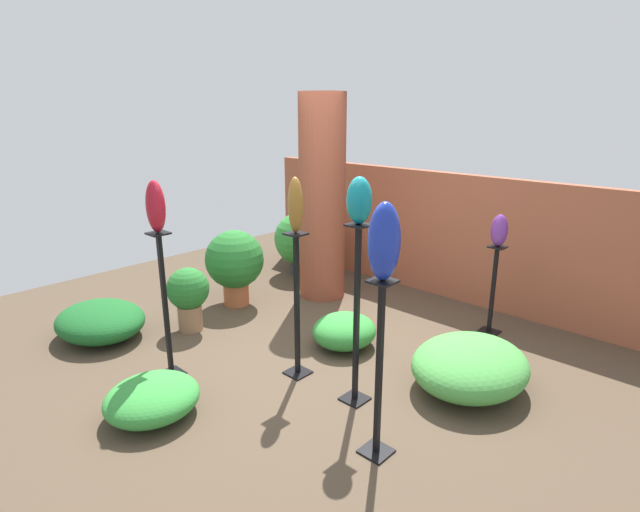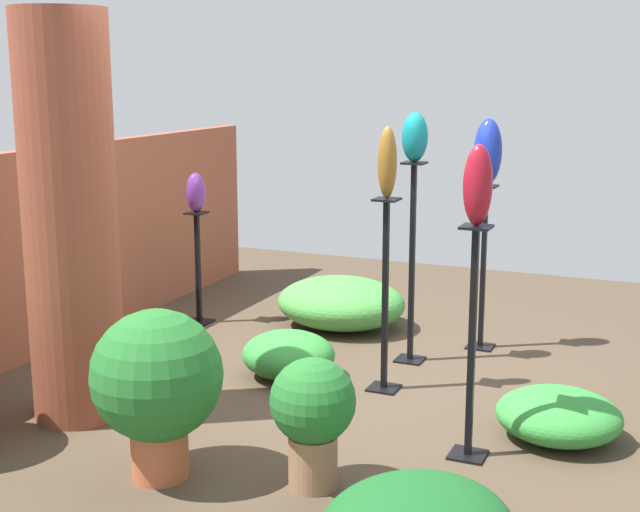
% 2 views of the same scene
% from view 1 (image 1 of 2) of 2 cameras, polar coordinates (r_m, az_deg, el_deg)
% --- Properties ---
extents(ground_plane, '(8.00, 8.00, 0.00)m').
position_cam_1_polar(ground_plane, '(4.95, -0.25, -11.13)').
color(ground_plane, '#4C3D2D').
extents(brick_wall_back, '(5.60, 0.12, 1.55)m').
position_cam_1_polar(brick_wall_back, '(6.40, 13.82, 2.36)').
color(brick_wall_back, '#9E5138').
rests_on(brick_wall_back, ground).
extents(brick_pillar, '(0.57, 0.57, 2.48)m').
position_cam_1_polar(brick_pillar, '(6.08, 0.26, 6.56)').
color(brick_pillar, brown).
rests_on(brick_pillar, ground).
extents(pedestal_ruby, '(0.20, 0.20, 1.32)m').
position_cam_1_polar(pedestal_ruby, '(4.54, -17.21, -6.15)').
color(pedestal_ruby, black).
rests_on(pedestal_ruby, ground).
extents(pedestal_cobalt, '(0.20, 0.20, 1.27)m').
position_cam_1_polar(pedestal_cobalt, '(3.43, 6.74, -13.65)').
color(pedestal_cobalt, black).
rests_on(pedestal_cobalt, ground).
extents(pedestal_teal, '(0.20, 0.20, 1.48)m').
position_cam_1_polar(pedestal_teal, '(3.95, 4.19, -7.64)').
color(pedestal_teal, black).
rests_on(pedestal_teal, ground).
extents(pedestal_bronze, '(0.20, 0.20, 1.31)m').
position_cam_1_polar(pedestal_bronze, '(4.36, -2.65, -6.36)').
color(pedestal_bronze, black).
rests_on(pedestal_bronze, ground).
extents(pedestal_violet, '(0.20, 0.20, 0.96)m').
position_cam_1_polar(pedestal_violet, '(5.51, 19.11, -4.18)').
color(pedestal_violet, black).
rests_on(pedestal_violet, ground).
extents(art_vase_ruby, '(0.15, 0.16, 0.43)m').
position_cam_1_polar(art_vase_ruby, '(4.28, -18.27, 5.39)').
color(art_vase_ruby, maroon).
rests_on(art_vase_ruby, pedestal_ruby).
extents(art_vase_cobalt, '(0.20, 0.21, 0.50)m').
position_cam_1_polar(art_vase_cobalt, '(3.06, 7.33, 1.64)').
color(art_vase_cobalt, '#192D9E').
rests_on(art_vase_cobalt, pedestal_cobalt).
extents(art_vase_teal, '(0.19, 0.19, 0.35)m').
position_cam_1_polar(art_vase_teal, '(3.66, 4.51, 6.35)').
color(art_vase_teal, '#0F727A').
rests_on(art_vase_teal, pedestal_teal).
extents(art_vase_bronze, '(0.13, 0.12, 0.47)m').
position_cam_1_polar(art_vase_bronze, '(4.09, -2.83, 5.82)').
color(art_vase_bronze, brown).
rests_on(art_vase_bronze, pedestal_bronze).
extents(art_vase_violet, '(0.17, 0.16, 0.33)m').
position_cam_1_polar(art_vase_violet, '(5.31, 19.81, 2.77)').
color(art_vase_violet, '#6B2D8C').
rests_on(art_vase_violet, pedestal_violet).
extents(potted_plant_front_left, '(0.75, 0.75, 0.89)m').
position_cam_1_polar(potted_plant_front_left, '(7.06, -2.21, 1.85)').
color(potted_plant_front_left, '#2D2D33').
rests_on(potted_plant_front_left, ground).
extents(potted_plant_front_right, '(0.70, 0.70, 0.92)m').
position_cam_1_polar(potted_plant_front_right, '(6.02, -9.73, -0.65)').
color(potted_plant_front_right, '#B25B38').
rests_on(potted_plant_front_right, ground).
extents(potted_plant_mid_left, '(0.45, 0.45, 0.70)m').
position_cam_1_polar(potted_plant_mid_left, '(5.46, -14.82, -4.17)').
color(potted_plant_mid_left, '#936B4C').
rests_on(potted_plant_mid_left, ground).
extents(foliage_bed_east, '(0.62, 0.66, 0.33)m').
position_cam_1_polar(foliage_bed_east, '(5.03, 2.80, -8.54)').
color(foliage_bed_east, '#338C38').
rests_on(foliage_bed_east, ground).
extents(foliage_bed_west, '(0.70, 0.73, 0.29)m').
position_cam_1_polar(foliage_bed_west, '(4.21, -18.63, -15.15)').
color(foliage_bed_west, '#338C38').
rests_on(foliage_bed_west, ground).
extents(foliage_bed_center, '(0.93, 1.09, 0.42)m').
position_cam_1_polar(foliage_bed_center, '(4.49, 16.76, -11.91)').
color(foliage_bed_center, '#479942').
rests_on(foliage_bed_center, ground).
extents(foliage_bed_rear, '(1.01, 0.85, 0.35)m').
position_cam_1_polar(foliage_bed_rear, '(5.69, -23.80, -6.80)').
color(foliage_bed_rear, '#195923').
rests_on(foliage_bed_rear, ground).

